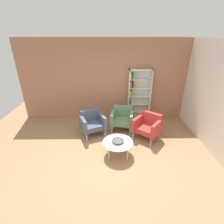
# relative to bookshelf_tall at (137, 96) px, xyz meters

# --- Properties ---
(ground_plane) EXTENTS (8.32, 8.32, 0.00)m
(ground_plane) POSITION_rel_bookshelf_tall_xyz_m (-1.03, -2.25, -0.92)
(ground_plane) COLOR #9E7751
(brick_back_panel) EXTENTS (6.40, 0.12, 2.90)m
(brick_back_panel) POSITION_rel_bookshelf_tall_xyz_m (-1.03, 0.21, 0.53)
(brick_back_panel) COLOR #A87056
(brick_back_panel) RESTS_ON ground_plane
(plaster_right_partition) EXTENTS (0.12, 5.20, 2.90)m
(plaster_right_partition) POSITION_rel_bookshelf_tall_xyz_m (1.83, -1.65, 0.53)
(plaster_right_partition) COLOR silver
(plaster_right_partition) RESTS_ON ground_plane
(bookshelf_tall) EXTENTS (0.80, 0.30, 1.90)m
(bookshelf_tall) POSITION_rel_bookshelf_tall_xyz_m (0.00, 0.00, 0.00)
(bookshelf_tall) COLOR silver
(bookshelf_tall) RESTS_ON ground_plane
(coffee_table_low) EXTENTS (0.80, 0.80, 0.40)m
(coffee_table_low) POSITION_rel_bookshelf_tall_xyz_m (-0.79, -2.10, -0.55)
(coffee_table_low) COLOR silver
(coffee_table_low) RESTS_ON ground_plane
(decorative_bowl) EXTENTS (0.32, 0.32, 0.05)m
(decorative_bowl) POSITION_rel_bookshelf_tall_xyz_m (-0.79, -2.10, -0.49)
(decorative_bowl) COLOR #4C4C51
(decorative_bowl) RESTS_ON coffee_table_low
(armchair_near_window) EXTENTS (0.91, 0.87, 0.78)m
(armchair_near_window) POSITION_rel_bookshelf_tall_xyz_m (-1.57, -1.05, -0.51)
(armchair_near_window) COLOR #4C566B
(armchair_near_window) RESTS_ON ground_plane
(armchair_by_bookshelf) EXTENTS (0.81, 0.76, 0.78)m
(armchair_by_bookshelf) POSITION_rel_bookshelf_tall_xyz_m (-0.58, -0.75, -0.51)
(armchair_by_bookshelf) COLOR slate
(armchair_by_bookshelf) RESTS_ON ground_plane
(armchair_corner_red) EXTENTS (0.95, 0.94, 0.78)m
(armchair_corner_red) POSITION_rel_bookshelf_tall_xyz_m (0.17, -1.29, -0.51)
(armchair_corner_red) COLOR #B73833
(armchair_corner_red) RESTS_ON ground_plane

